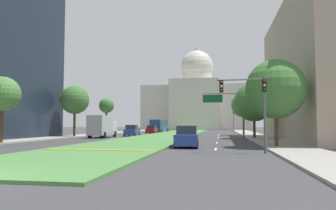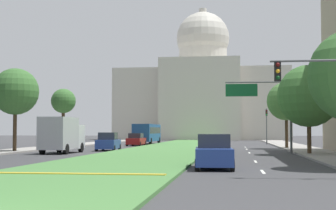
{
  "view_description": "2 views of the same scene",
  "coord_description": "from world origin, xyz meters",
  "views": [
    {
      "loc": [
        8.75,
        -9.49,
        2.01
      ],
      "look_at": [
        0.41,
        39.95,
        5.02
      ],
      "focal_mm": 33.53,
      "sensor_mm": 36.0,
      "label": 1
    },
    {
      "loc": [
        6.88,
        -9.85,
        2.05
      ],
      "look_at": [
        1.05,
        35.62,
        4.34
      ],
      "focal_mm": 54.43,
      "sensor_mm": 36.0,
      "label": 2
    }
  ],
  "objects": [
    {
      "name": "sedan_distant",
      "position": [
        -5.85,
        56.34,
        0.79
      ],
      "size": [
        1.98,
        4.5,
        1.68
      ],
      "color": "maroon",
      "rests_on": "ground_plane"
    },
    {
      "name": "street_tree_left_near",
      "position": [
        -12.81,
        18.54,
        4.95
      ],
      "size": [
        3.53,
        3.53,
        6.75
      ],
      "color": "#4C3823",
      "rests_on": "ground_plane"
    },
    {
      "name": "city_bus",
      "position": [
        -5.85,
        64.92,
        1.77
      ],
      "size": [
        2.62,
        11.0,
        2.95
      ],
      "color": "#1E4C8C",
      "rests_on": "ground_plane"
    },
    {
      "name": "median_curb_nose",
      "position": [
        0.0,
        11.82,
        0.16
      ],
      "size": [
        8.02,
        0.5,
        0.04
      ],
      "primitive_type": "cube",
      "color": "gold",
      "rests_on": "grass_median"
    },
    {
      "name": "overhead_guide_sign",
      "position": [
        9.71,
        35.45,
        4.66
      ],
      "size": [
        5.78,
        0.2,
        6.5
      ],
      "color": "#515456",
      "rests_on": "ground_plane"
    },
    {
      "name": "sedan_midblock",
      "position": [
        -5.58,
        40.14,
        0.85
      ],
      "size": [
        2.17,
        4.38,
        1.84
      ],
      "color": "navy",
      "rests_on": "ground_plane"
    },
    {
      "name": "capitol_building",
      "position": [
        0.0,
        106.73,
        10.04
      ],
      "size": [
        37.99,
        25.55,
        30.44
      ],
      "color": "beige",
      "rests_on": "ground_plane"
    },
    {
      "name": "street_tree_right_near",
      "position": [
        13.35,
        18.05,
        4.95
      ],
      "size": [
        5.02,
        5.02,
        7.47
      ],
      "color": "#4C3823",
      "rests_on": "ground_plane"
    },
    {
      "name": "street_tree_right_mid",
      "position": [
        13.13,
        33.55,
        4.91
      ],
      "size": [
        5.2,
        5.2,
        7.52
      ],
      "color": "#4C3823",
      "rests_on": "ground_plane"
    },
    {
      "name": "street_tree_left_far",
      "position": [
        -13.11,
        48.33,
        5.45
      ],
      "size": [
        2.92,
        2.92,
        7.0
      ],
      "color": "#4C3823",
      "rests_on": "ground_plane"
    },
    {
      "name": "sidewalk_right",
      "position": [
        14.19,
        43.05,
        0.07
      ],
      "size": [
        4.0,
        96.86,
        0.15
      ],
      "primitive_type": "cube",
      "color": "#9E9991",
      "rests_on": "ground_plane"
    },
    {
      "name": "sedan_lead_stopped",
      "position": [
        5.84,
        17.45,
        0.86
      ],
      "size": [
        2.22,
        4.51,
        1.85
      ],
      "color": "navy",
      "rests_on": "ground_plane"
    },
    {
      "name": "sidewalk_left",
      "position": [
        -14.19,
        43.05,
        0.07
      ],
      "size": [
        4.0,
        96.86,
        0.15
      ],
      "primitive_type": "cube",
      "color": "#9E9991",
      "rests_on": "ground_plane"
    },
    {
      "name": "street_tree_left_mid",
      "position": [
        -13.26,
        35.24,
        5.65
      ],
      "size": [
        4.36,
        4.36,
        7.85
      ],
      "color": "#4C3823",
      "rests_on": "ground_plane"
    },
    {
      "name": "traffic_light_near_right",
      "position": [
        10.84,
        12.5,
        3.8
      ],
      "size": [
        3.34,
        0.35,
        5.2
      ],
      "color": "#515456",
      "rests_on": "ground_plane"
    },
    {
      "name": "grass_median",
      "position": [
        0.0,
        48.43,
        0.07
      ],
      "size": [
        8.91,
        96.86,
        0.14
      ],
      "primitive_type": "cube",
      "color": "#4C8442",
      "rests_on": "ground_plane"
    },
    {
      "name": "box_truck_delivery",
      "position": [
        -8.33,
        34.09,
        1.68
      ],
      "size": [
        2.4,
        6.4,
        3.2
      ],
      "color": "silver",
      "rests_on": "ground_plane"
    },
    {
      "name": "lane_dashes_right",
      "position": [
        8.32,
        35.25,
        0.0
      ],
      "size": [
        0.16,
        39.48,
        0.01
      ],
      "color": "silver",
      "rests_on": "ground_plane"
    },
    {
      "name": "traffic_light_far_right",
      "position": [
        11.69,
        64.99,
        3.31
      ],
      "size": [
        0.28,
        0.35,
        5.2
      ],
      "color": "#515456",
      "rests_on": "ground_plane"
    },
    {
      "name": "ground_plane",
      "position": [
        0.0,
        53.81,
        0.0
      ],
      "size": [
        260.0,
        260.0,
        0.0
      ],
      "primitive_type": "plane",
      "color": "#3D3D3F"
    },
    {
      "name": "street_tree_right_far",
      "position": [
        12.71,
        47.41,
        5.25
      ],
      "size": [
        4.25,
        4.25,
        7.4
      ],
      "color": "#4C3823",
      "rests_on": "ground_plane"
    }
  ]
}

